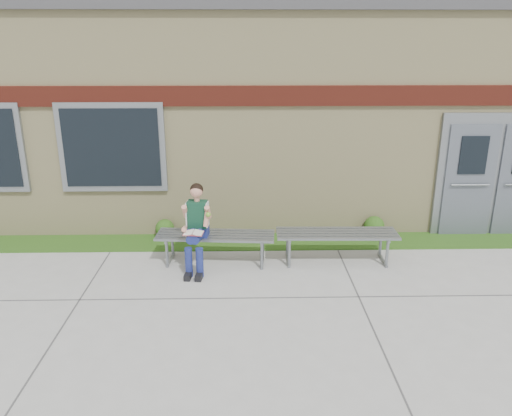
{
  "coord_description": "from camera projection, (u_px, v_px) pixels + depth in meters",
  "views": [
    {
      "loc": [
        -0.62,
        -5.87,
        3.49
      ],
      "look_at": [
        -0.46,
        1.7,
        0.96
      ],
      "focal_mm": 35.0,
      "sensor_mm": 36.0,
      "label": 1
    }
  ],
  "objects": [
    {
      "name": "grass_strip",
      "position": [
        280.0,
        242.0,
        9.15
      ],
      "size": [
        16.0,
        0.8,
        0.02
      ],
      "primitive_type": "cube",
      "color": "#204813",
      "rests_on": "ground"
    },
    {
      "name": "bench_right",
      "position": [
        337.0,
        239.0,
        8.24
      ],
      "size": [
        2.0,
        0.59,
        0.52
      ],
      "rotation": [
        0.0,
        0.0,
        -0.02
      ],
      "color": "slate",
      "rests_on": "ground"
    },
    {
      "name": "school_building",
      "position": [
        271.0,
        104.0,
        11.7
      ],
      "size": [
        16.2,
        6.22,
        4.2
      ],
      "color": "beige",
      "rests_on": "ground"
    },
    {
      "name": "shrub_mid",
      "position": [
        165.0,
        228.0,
        9.28
      ],
      "size": [
        0.35,
        0.35,
        0.35
      ],
      "primitive_type": "sphere",
      "color": "#204813",
      "rests_on": "grass_strip"
    },
    {
      "name": "girl",
      "position": [
        196.0,
        225.0,
        7.89
      ],
      "size": [
        0.47,
        0.82,
        1.38
      ],
      "rotation": [
        0.0,
        0.0,
        -0.11
      ],
      "color": "navy",
      "rests_on": "ground"
    },
    {
      "name": "shrub_east",
      "position": [
        374.0,
        226.0,
        9.36
      ],
      "size": [
        0.38,
        0.38,
        0.38
      ],
      "primitive_type": "sphere",
      "color": "#204813",
      "rests_on": "grass_strip"
    },
    {
      "name": "ground",
      "position": [
        293.0,
        316.0,
        6.69
      ],
      "size": [
        80.0,
        80.0,
        0.0
      ],
      "primitive_type": "plane",
      "color": "#9E9E99",
      "rests_on": "ground"
    },
    {
      "name": "bench_left",
      "position": [
        216.0,
        241.0,
        8.2
      ],
      "size": [
        1.96,
        0.67,
        0.5
      ],
      "rotation": [
        0.0,
        0.0,
        -0.07
      ],
      "color": "slate",
      "rests_on": "ground"
    }
  ]
}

